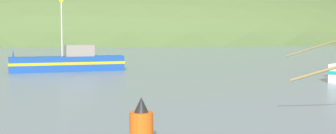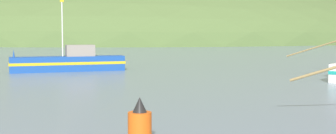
# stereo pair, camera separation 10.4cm
# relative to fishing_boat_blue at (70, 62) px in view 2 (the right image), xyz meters

# --- Properties ---
(hill_far_left) EXTENTS (217.04, 173.63, 55.86)m
(hill_far_left) POSITION_rel_fishing_boat_blue_xyz_m (16.63, 155.96, -0.87)
(hill_far_left) COLOR #516B38
(hill_far_left) RESTS_ON ground
(fishing_boat_blue) EXTENTS (10.75, 3.82, 6.66)m
(fishing_boat_blue) POSITION_rel_fishing_boat_blue_xyz_m (0.00, 0.00, 0.00)
(fishing_boat_blue) COLOR #19479E
(fishing_boat_blue) RESTS_ON ground
(channel_buoy) EXTENTS (0.78, 0.78, 1.54)m
(channel_buoy) POSITION_rel_fishing_boat_blue_xyz_m (4.30, -29.34, -0.23)
(channel_buoy) COLOR #E55914
(channel_buoy) RESTS_ON ground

